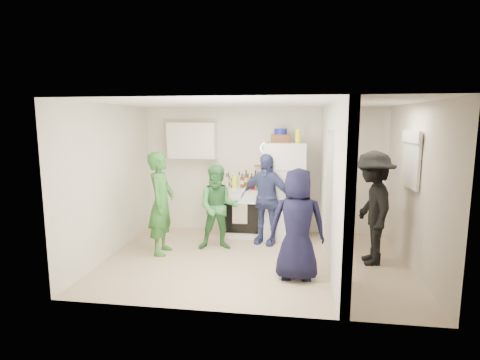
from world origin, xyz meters
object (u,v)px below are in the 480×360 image
blue_bowl (281,132)px  person_green_left (161,203)px  yellow_cup_stack_top (298,136)px  person_nook (372,208)px  person_navy (297,224)px  person_denim (266,199)px  stove (242,211)px  fridge (285,191)px  person_green_center (219,207)px  wicker_basket (281,138)px

blue_bowl → person_green_left: (-1.94, -1.24, -1.17)m
yellow_cup_stack_top → person_nook: size_ratio=0.14×
person_navy → person_denim: bearing=-71.0°
stove → person_green_left: person_green_left is taller
fridge → person_denim: size_ratio=1.10×
stove → person_denim: bearing=-43.1°
person_green_center → person_nook: size_ratio=0.84×
wicker_basket → person_green_center: size_ratio=0.23×
fridge → yellow_cup_stack_top: yellow_cup_stack_top is taller
blue_bowl → person_denim: size_ratio=0.14×
person_denim → yellow_cup_stack_top: bearing=48.6°
person_green_left → blue_bowl: bearing=-58.3°
fridge → person_green_left: fridge is taller
yellow_cup_stack_top → person_denim: (-0.56, -0.32, -1.13)m
blue_bowl → wicker_basket: bearing=0.0°
stove → person_nook: (2.20, -1.20, 0.41)m
person_green_center → person_nook: (2.50, -0.32, 0.15)m
yellow_cup_stack_top → person_denim: size_ratio=0.15×
person_green_left → person_navy: bearing=-109.5°
person_green_center → person_denim: (0.79, 0.42, 0.08)m
person_navy → wicker_basket: bearing=-82.0°
wicker_basket → person_green_left: size_ratio=0.20×
wicker_basket → yellow_cup_stack_top: (0.32, -0.15, 0.05)m
stove → person_nook: bearing=-28.6°
yellow_cup_stack_top → person_green_center: bearing=-150.9°
fridge → person_denim: fridge is taller
stove → yellow_cup_stack_top: yellow_cup_stack_top is taller
wicker_basket → blue_bowl: 0.13m
person_denim → person_navy: person_denim is taller
blue_bowl → person_green_left: blue_bowl is taller
wicker_basket → yellow_cup_stack_top: 0.36m
fridge → person_green_center: bearing=-143.0°
stove → yellow_cup_stack_top: 1.81m
person_green_left → person_green_center: size_ratio=1.16×
fridge → person_nook: fridge is taller
yellow_cup_stack_top → person_green_center: yellow_cup_stack_top is taller
person_green_left → person_green_center: person_green_left is taller
person_green_left → person_nook: person_nook is taller
blue_bowl → person_green_center: (-1.03, -0.90, -1.29)m
yellow_cup_stack_top → person_green_center: (-1.35, -0.75, -1.21)m
stove → fridge: bearing=-2.1°
wicker_basket → person_navy: 2.31m
wicker_basket → person_denim: size_ratio=0.21×
person_green_left → person_nook: bearing=-90.6°
person_green_left → person_denim: size_ratio=1.04×
blue_bowl → person_denim: bearing=-116.6°
wicker_basket → person_navy: size_ratio=0.22×
stove → blue_bowl: bearing=1.6°
fridge → person_green_left: 2.36m
person_green_center → person_nook: person_nook is taller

